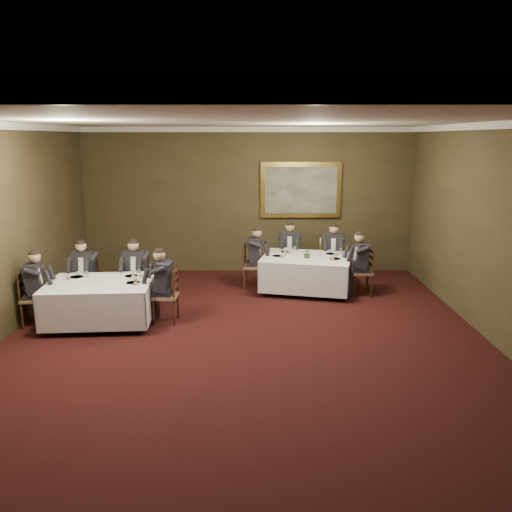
{
  "coord_description": "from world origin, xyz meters",
  "views": [
    {
      "loc": [
        0.16,
        -7.1,
        3.25
      ],
      "look_at": [
        0.18,
        1.74,
        1.15
      ],
      "focal_mm": 35.0,
      "sensor_mm": 36.0,
      "label": 1
    }
  ],
  "objects_px": {
    "diner_main_backright": "(333,259)",
    "chair_sec_endright": "(167,307)",
    "table_main": "(306,271)",
    "candlestick": "(320,249)",
    "chair_sec_backright": "(138,292)",
    "painting": "(301,190)",
    "diner_sec_endright": "(165,294)",
    "chair_main_backleft": "(290,266)",
    "diner_sec_backleft": "(86,282)",
    "table_second": "(100,299)",
    "chair_main_endright": "(362,281)",
    "diner_main_backleft": "(290,257)",
    "diner_sec_endleft": "(34,297)",
    "chair_sec_endleft": "(34,309)",
    "diner_main_endleft": "(253,265)",
    "diner_main_endright": "(362,271)",
    "centerpiece": "(307,253)",
    "diner_sec_backright": "(137,281)",
    "chair_main_endleft": "(253,275)",
    "chair_main_backright": "(332,268)",
    "chair_sec_backleft": "(87,293)"
  },
  "relations": [
    {
      "from": "candlestick",
      "to": "chair_sec_backleft",
      "type": "bearing_deg",
      "value": -167.6
    },
    {
      "from": "diner_sec_backright",
      "to": "chair_sec_endleft",
      "type": "xyz_separation_m",
      "value": [
        -1.59,
        -1.04,
        -0.23
      ]
    },
    {
      "from": "chair_main_endright",
      "to": "diner_sec_backleft",
      "type": "distance_m",
      "value": 5.63
    },
    {
      "from": "diner_main_endright",
      "to": "chair_sec_backleft",
      "type": "relative_size",
      "value": 1.35
    },
    {
      "from": "chair_main_backleft",
      "to": "centerpiece",
      "type": "distance_m",
      "value": 1.35
    },
    {
      "from": "table_main",
      "to": "diner_main_backleft",
      "type": "distance_m",
      "value": 1.08
    },
    {
      "from": "chair_sec_endright",
      "to": "candlestick",
      "type": "xyz_separation_m",
      "value": [
        2.99,
        1.87,
        0.64
      ]
    },
    {
      "from": "table_main",
      "to": "candlestick",
      "type": "bearing_deg",
      "value": 1.94
    },
    {
      "from": "chair_main_backleft",
      "to": "chair_main_backright",
      "type": "relative_size",
      "value": 1.0
    },
    {
      "from": "chair_main_endright",
      "to": "diner_main_endleft",
      "type": "bearing_deg",
      "value": 75.9
    },
    {
      "from": "diner_main_backright",
      "to": "chair_sec_endright",
      "type": "height_order",
      "value": "diner_main_backright"
    },
    {
      "from": "diner_main_endright",
      "to": "diner_sec_endleft",
      "type": "bearing_deg",
      "value": 104.31
    },
    {
      "from": "diner_main_endleft",
      "to": "painting",
      "type": "xyz_separation_m",
      "value": [
        1.15,
        1.38,
        1.51
      ]
    },
    {
      "from": "table_main",
      "to": "candlestick",
      "type": "xyz_separation_m",
      "value": [
        0.29,
        0.01,
        0.47
      ]
    },
    {
      "from": "diner_main_backright",
      "to": "painting",
      "type": "xyz_separation_m",
      "value": [
        -0.7,
        0.82,
        1.51
      ]
    },
    {
      "from": "diner_main_endleft",
      "to": "diner_sec_backright",
      "type": "bearing_deg",
      "value": -58.27
    },
    {
      "from": "chair_main_backright",
      "to": "diner_sec_backleft",
      "type": "relative_size",
      "value": 0.74
    },
    {
      "from": "diner_sec_endright",
      "to": "chair_main_backleft",
      "type": "bearing_deg",
      "value": -37.74
    },
    {
      "from": "diner_main_endleft",
      "to": "diner_sec_endleft",
      "type": "relative_size",
      "value": 1.0
    },
    {
      "from": "chair_main_backright",
      "to": "table_main",
      "type": "bearing_deg",
      "value": 57.75
    },
    {
      "from": "chair_main_backright",
      "to": "chair_sec_endright",
      "type": "height_order",
      "value": "same"
    },
    {
      "from": "chair_sec_endright",
      "to": "chair_sec_endleft",
      "type": "height_order",
      "value": "same"
    },
    {
      "from": "chair_sec_endright",
      "to": "diner_main_backright",
      "type": "bearing_deg",
      "value": -49.62
    },
    {
      "from": "chair_main_endright",
      "to": "centerpiece",
      "type": "relative_size",
      "value": 4.34
    },
    {
      "from": "diner_main_endleft",
      "to": "chair_main_endright",
      "type": "xyz_separation_m",
      "value": [
        2.3,
        -0.51,
        -0.23
      ]
    },
    {
      "from": "table_main",
      "to": "centerpiece",
      "type": "height_order",
      "value": "centerpiece"
    },
    {
      "from": "diner_main_backleft",
      "to": "painting",
      "type": "height_order",
      "value": "painting"
    },
    {
      "from": "table_second",
      "to": "diner_main_endright",
      "type": "height_order",
      "value": "diner_main_endright"
    },
    {
      "from": "table_second",
      "to": "diner_main_backleft",
      "type": "distance_m",
      "value": 4.65
    },
    {
      "from": "chair_main_endleft",
      "to": "diner_sec_backleft",
      "type": "xyz_separation_m",
      "value": [
        -3.26,
        -1.29,
        0.23
      ]
    },
    {
      "from": "diner_sec_backright",
      "to": "candlestick",
      "type": "xyz_separation_m",
      "value": [
        3.72,
        0.98,
        0.41
      ]
    },
    {
      "from": "diner_main_backright",
      "to": "chair_sec_backright",
      "type": "xyz_separation_m",
      "value": [
        -4.12,
        -1.78,
        -0.23
      ]
    },
    {
      "from": "diner_sec_backleft",
      "to": "painting",
      "type": "distance_m",
      "value": 5.38
    },
    {
      "from": "diner_main_backright",
      "to": "painting",
      "type": "distance_m",
      "value": 1.86
    },
    {
      "from": "diner_sec_backleft",
      "to": "chair_sec_endleft",
      "type": "distance_m",
      "value": 1.17
    },
    {
      "from": "chair_main_backleft",
      "to": "candlestick",
      "type": "height_order",
      "value": "candlestick"
    },
    {
      "from": "diner_sec_backleft",
      "to": "diner_main_backleft",
      "type": "bearing_deg",
      "value": -147.96
    },
    {
      "from": "diner_main_backright",
      "to": "candlestick",
      "type": "height_order",
      "value": "diner_main_backright"
    },
    {
      "from": "chair_sec_backright",
      "to": "painting",
      "type": "distance_m",
      "value": 4.64
    },
    {
      "from": "chair_main_backright",
      "to": "chair_sec_backright",
      "type": "bearing_deg",
      "value": 31.33
    },
    {
      "from": "diner_main_endleft",
      "to": "candlestick",
      "type": "relative_size",
      "value": 3.18
    },
    {
      "from": "table_second",
      "to": "chair_main_endright",
      "type": "height_order",
      "value": "chair_main_endright"
    },
    {
      "from": "diner_sec_endleft",
      "to": "painting",
      "type": "distance_m",
      "value": 6.38
    },
    {
      "from": "painting",
      "to": "diner_sec_backright",
      "type": "bearing_deg",
      "value": -142.74
    },
    {
      "from": "diner_main_backright",
      "to": "chair_sec_endright",
      "type": "bearing_deg",
      "value": 46.12
    },
    {
      "from": "diner_main_backright",
      "to": "chair_main_endleft",
      "type": "bearing_deg",
      "value": 24.73
    },
    {
      "from": "diner_main_backleft",
      "to": "chair_sec_endright",
      "type": "distance_m",
      "value": 3.78
    },
    {
      "from": "diner_main_backleft",
      "to": "diner_main_endright",
      "type": "bearing_deg",
      "value": 145.08
    },
    {
      "from": "diner_sec_endright",
      "to": "diner_main_backleft",
      "type": "bearing_deg",
      "value": -37.83
    },
    {
      "from": "diner_main_endright",
      "to": "candlestick",
      "type": "height_order",
      "value": "diner_main_endright"
    }
  ]
}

